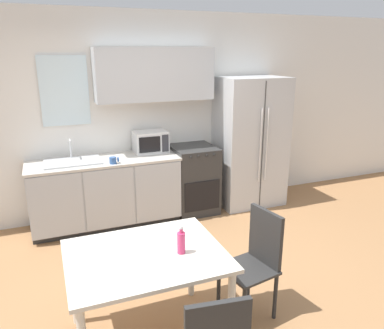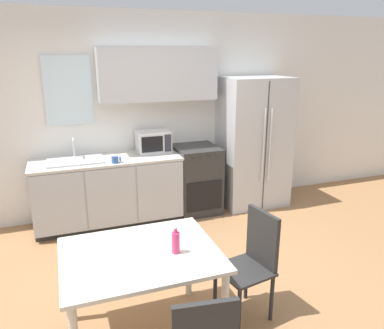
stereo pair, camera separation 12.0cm
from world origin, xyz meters
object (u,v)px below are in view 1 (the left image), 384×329
at_px(refrigerator, 250,142).
at_px(coffee_mug, 113,160).
at_px(oven_range, 194,179).
at_px(drink_bottle, 181,242).
at_px(microwave, 151,142).
at_px(dining_chair_side, 257,256).
at_px(dining_table, 146,266).

xyz_separation_m(refrigerator, coffee_mug, (-2.01, -0.22, 0.00)).
bearing_deg(oven_range, drink_bottle, -114.02).
distance_m(oven_range, drink_bottle, 2.53).
bearing_deg(microwave, dining_chair_side, -83.79).
height_order(oven_range, coffee_mug, coffee_mug).
relative_size(oven_range, dining_chair_side, 1.00).
height_order(oven_range, dining_table, oven_range).
height_order(coffee_mug, drink_bottle, drink_bottle).
height_order(refrigerator, drink_bottle, refrigerator).
height_order(microwave, dining_chair_side, microwave).
height_order(dining_chair_side, drink_bottle, drink_bottle).
distance_m(oven_range, coffee_mug, 1.25).
distance_m(microwave, dining_table, 2.46).
bearing_deg(oven_range, dining_table, -119.96).
distance_m(oven_range, dining_table, 2.55).
xyz_separation_m(refrigerator, microwave, (-1.45, 0.15, 0.10)).
bearing_deg(coffee_mug, refrigerator, 6.15).
bearing_deg(dining_table, refrigerator, 45.54).
bearing_deg(oven_range, microwave, 167.41).
relative_size(microwave, dining_table, 0.38).
distance_m(coffee_mug, dining_table, 1.99).
xyz_separation_m(coffee_mug, drink_bottle, (0.12, -2.05, -0.08)).
bearing_deg(microwave, refrigerator, -5.74).
height_order(dining_table, dining_chair_side, dining_chair_side).
bearing_deg(dining_chair_side, oven_range, -18.60).
xyz_separation_m(dining_table, drink_bottle, (0.25, -0.08, 0.19)).
relative_size(oven_range, refrigerator, 0.50).
relative_size(oven_range, coffee_mug, 8.15).
bearing_deg(dining_chair_side, drink_bottle, 84.96).
distance_m(microwave, drink_bottle, 2.46).
bearing_deg(coffee_mug, dining_table, -93.79).
bearing_deg(drink_bottle, microwave, 79.53).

